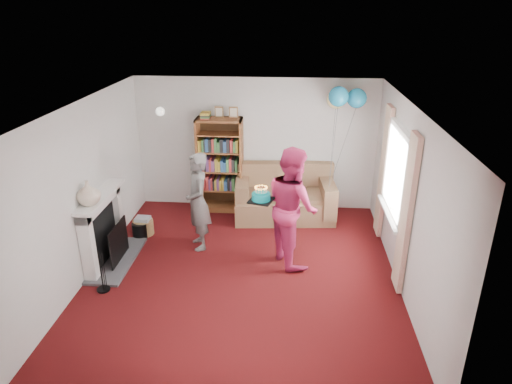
# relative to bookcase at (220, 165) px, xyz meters

# --- Properties ---
(ground) EXTENTS (5.00, 5.00, 0.00)m
(ground) POSITION_rel_bookcase_xyz_m (0.65, -2.30, -0.88)
(ground) COLOR #350808
(ground) RESTS_ON ground
(wall_back) EXTENTS (4.50, 0.02, 2.50)m
(wall_back) POSITION_rel_bookcase_xyz_m (0.65, 0.21, 0.37)
(wall_back) COLOR silver
(wall_back) RESTS_ON ground
(wall_left) EXTENTS (0.02, 5.00, 2.50)m
(wall_left) POSITION_rel_bookcase_xyz_m (-1.61, -2.30, 0.37)
(wall_left) COLOR silver
(wall_left) RESTS_ON ground
(wall_right) EXTENTS (0.02, 5.00, 2.50)m
(wall_right) POSITION_rel_bookcase_xyz_m (2.91, -2.30, 0.37)
(wall_right) COLOR silver
(wall_right) RESTS_ON ground
(ceiling) EXTENTS (4.50, 5.00, 0.01)m
(ceiling) POSITION_rel_bookcase_xyz_m (0.65, -2.30, 1.62)
(ceiling) COLOR white
(ceiling) RESTS_ON wall_back
(fireplace) EXTENTS (0.55, 1.80, 1.12)m
(fireplace) POSITION_rel_bookcase_xyz_m (-1.43, -2.11, -0.37)
(fireplace) COLOR #3F3F42
(fireplace) RESTS_ON ground
(window_bay) EXTENTS (0.14, 2.02, 2.20)m
(window_bay) POSITION_rel_bookcase_xyz_m (2.86, -1.70, 0.32)
(window_bay) COLOR white
(window_bay) RESTS_ON ground
(wall_sconce) EXTENTS (0.16, 0.23, 0.16)m
(wall_sconce) POSITION_rel_bookcase_xyz_m (-1.10, 0.06, 1.00)
(wall_sconce) COLOR gold
(wall_sconce) RESTS_ON ground
(bookcase) EXTENTS (0.85, 0.42, 2.00)m
(bookcase) POSITION_rel_bookcase_xyz_m (0.00, 0.00, 0.00)
(bookcase) COLOR #472B14
(bookcase) RESTS_ON ground
(sofa) EXTENTS (1.81, 0.96, 0.96)m
(sofa) POSITION_rel_bookcase_xyz_m (1.23, -0.23, -0.53)
(sofa) COLOR brown
(sofa) RESTS_ON ground
(wicker_basket) EXTENTS (0.35, 0.35, 0.32)m
(wicker_basket) POSITION_rel_bookcase_xyz_m (-1.19, -1.18, -0.74)
(wicker_basket) COLOR olive
(wicker_basket) RESTS_ON ground
(person_striped) EXTENTS (0.58, 0.69, 1.60)m
(person_striped) POSITION_rel_bookcase_xyz_m (-0.13, -1.53, -0.08)
(person_striped) COLOR black
(person_striped) RESTS_ON ground
(person_magenta) EXTENTS (1.01, 1.10, 1.83)m
(person_magenta) POSITION_rel_bookcase_xyz_m (1.36, -1.84, 0.03)
(person_magenta) COLOR #AF234F
(person_magenta) RESTS_ON ground
(birthday_cake) EXTENTS (0.33, 0.33, 0.22)m
(birthday_cake) POSITION_rel_bookcase_xyz_m (0.90, -1.96, 0.23)
(birthday_cake) COLOR black
(birthday_cake) RESTS_ON ground
(balloons) EXTENTS (0.67, 0.72, 1.77)m
(balloons) POSITION_rel_bookcase_xyz_m (2.20, -0.16, 1.34)
(balloons) COLOR #3F3F3F
(balloons) RESTS_ON ground
(mantel_vase) EXTENTS (0.38, 0.38, 0.35)m
(mantel_vase) POSITION_rel_bookcase_xyz_m (-1.47, -2.45, 0.42)
(mantel_vase) COLOR beige
(mantel_vase) RESTS_ON fireplace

